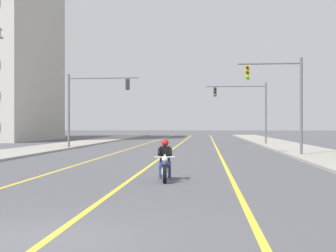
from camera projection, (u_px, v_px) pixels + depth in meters
name	position (u px, v px, depth m)	size (l,w,h in m)	color
ground_plane	(38.00, 238.00, 9.21)	(400.00, 400.00, 0.00)	#515156
lane_stripe_center	(179.00, 145.00, 54.09)	(0.16, 100.00, 0.01)	yellow
lane_stripe_left	(143.00, 145.00, 54.34)	(0.16, 100.00, 0.01)	yellow
lane_stripe_right	(215.00, 145.00, 53.84)	(0.16, 100.00, 0.01)	yellow
sidewalk_kerb_right	(287.00, 146.00, 48.40)	(4.40, 110.00, 0.14)	#9E998E
sidewalk_kerb_left	(64.00, 146.00, 49.82)	(4.40, 110.00, 0.14)	#9E998E
motorcycle_with_rider	(165.00, 164.00, 18.78)	(0.70, 2.19, 1.46)	black
traffic_signal_near_right	(283.00, 92.00, 33.79)	(4.05, 0.37, 6.20)	#56565B
traffic_signal_near_left	(89.00, 99.00, 44.36)	(5.94, 0.46, 6.20)	#56565B
traffic_signal_mid_right	(248.00, 103.00, 53.56)	(6.01, 0.37, 6.20)	#56565B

